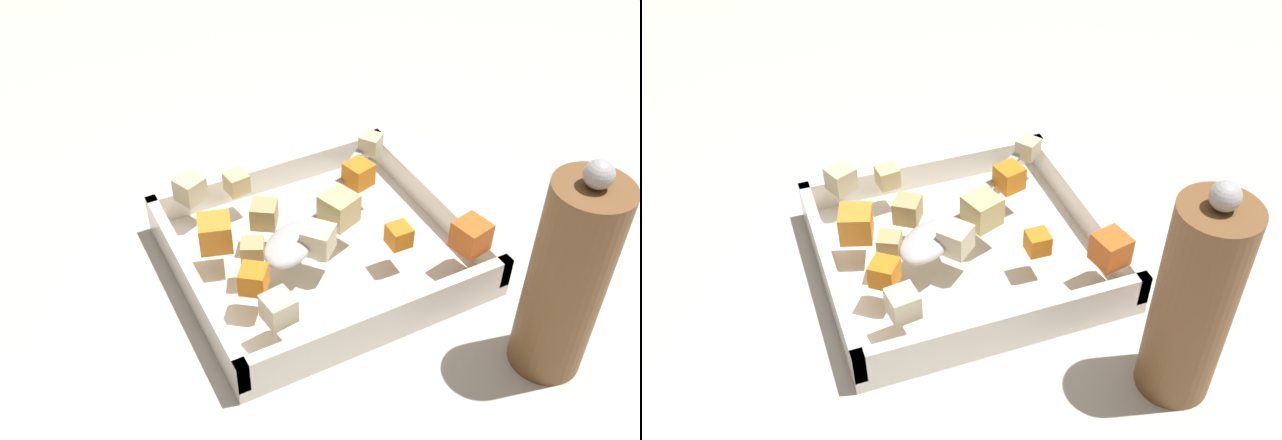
% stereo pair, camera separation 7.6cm
% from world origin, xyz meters
% --- Properties ---
extents(ground_plane, '(4.00, 4.00, 0.00)m').
position_xyz_m(ground_plane, '(0.00, 0.00, 0.00)').
color(ground_plane, beige).
extents(baking_dish, '(0.30, 0.27, 0.05)m').
position_xyz_m(baking_dish, '(0.01, 0.01, 0.01)').
color(baking_dish, white).
rests_on(baking_dish, ground_plane).
extents(carrot_chunk_corner_sw, '(0.03, 0.03, 0.03)m').
position_xyz_m(carrot_chunk_corner_sw, '(-0.06, -0.04, 0.06)').
color(carrot_chunk_corner_sw, orange).
rests_on(carrot_chunk_corner_sw, baking_dish).
extents(carrot_chunk_far_left, '(0.04, 0.04, 0.03)m').
position_xyz_m(carrot_chunk_far_left, '(-0.11, 0.11, 0.06)').
color(carrot_chunk_far_left, orange).
rests_on(carrot_chunk_far_left, baking_dish).
extents(carrot_chunk_rim_edge, '(0.04, 0.04, 0.03)m').
position_xyz_m(carrot_chunk_rim_edge, '(0.11, 0.06, 0.06)').
color(carrot_chunk_rim_edge, orange).
rests_on(carrot_chunk_rim_edge, baking_dish).
extents(carrot_chunk_corner_se, '(0.04, 0.04, 0.03)m').
position_xyz_m(carrot_chunk_corner_se, '(0.12, -0.01, 0.07)').
color(carrot_chunk_corner_se, orange).
rests_on(carrot_chunk_corner_se, baking_dish).
extents(carrot_chunk_back_center, '(0.02, 0.02, 0.02)m').
position_xyz_m(carrot_chunk_back_center, '(-0.05, 0.07, 0.06)').
color(carrot_chunk_back_center, orange).
rests_on(carrot_chunk_back_center, baking_dish).
extents(potato_chunk_front_center, '(0.03, 0.03, 0.02)m').
position_xyz_m(potato_chunk_front_center, '(-0.11, -0.08, 0.06)').
color(potato_chunk_front_center, beige).
rests_on(potato_chunk_front_center, baking_dish).
extents(potato_chunk_near_left, '(0.03, 0.03, 0.03)m').
position_xyz_m(potato_chunk_near_left, '(0.10, 0.11, 0.06)').
color(potato_chunk_near_left, beige).
rests_on(potato_chunk_near_left, baking_dish).
extents(potato_chunk_corner_nw, '(0.04, 0.04, 0.03)m').
position_xyz_m(potato_chunk_corner_nw, '(0.11, -0.10, 0.06)').
color(potato_chunk_corner_nw, beige).
rests_on(potato_chunk_corner_nw, baking_dish).
extents(potato_chunk_heap_side, '(0.03, 0.03, 0.02)m').
position_xyz_m(potato_chunk_heap_side, '(0.09, 0.02, 0.06)').
color(potato_chunk_heap_side, tan).
rests_on(potato_chunk_heap_side, baking_dish).
extents(potato_chunk_corner_ne, '(0.04, 0.04, 0.03)m').
position_xyz_m(potato_chunk_corner_ne, '(-0.01, 0.01, 0.07)').
color(potato_chunk_corner_ne, '#E0CC89').
rests_on(potato_chunk_corner_ne, baking_dish).
extents(potato_chunk_heap_top, '(0.04, 0.04, 0.03)m').
position_xyz_m(potato_chunk_heap_top, '(0.06, -0.02, 0.06)').
color(potato_chunk_heap_top, tan).
rests_on(potato_chunk_heap_top, baking_dish).
extents(potato_chunk_center, '(0.03, 0.03, 0.02)m').
position_xyz_m(potato_chunk_center, '(0.06, -0.09, 0.06)').
color(potato_chunk_center, '#E0CC89').
rests_on(potato_chunk_center, baking_dish).
extents(potato_chunk_mid_right, '(0.04, 0.04, 0.03)m').
position_xyz_m(potato_chunk_mid_right, '(0.03, 0.04, 0.06)').
color(potato_chunk_mid_right, beige).
rests_on(potato_chunk_mid_right, baking_dish).
extents(serving_spoon, '(0.21, 0.17, 0.02)m').
position_xyz_m(serving_spoon, '(0.04, 0.02, 0.06)').
color(serving_spoon, silver).
rests_on(serving_spoon, baking_dish).
extents(pepper_mill, '(0.07, 0.07, 0.23)m').
position_xyz_m(pepper_mill, '(-0.12, 0.23, 0.10)').
color(pepper_mill, brown).
rests_on(pepper_mill, ground_plane).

